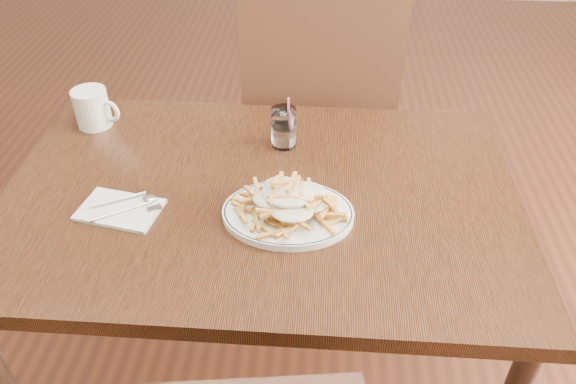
# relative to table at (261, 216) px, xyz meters

# --- Properties ---
(floor) EXTENTS (7.00, 7.00, 0.00)m
(floor) POSITION_rel_table_xyz_m (0.00, 0.00, -0.67)
(floor) COLOR black
(floor) RESTS_ON ground
(table) EXTENTS (1.20, 0.80, 0.75)m
(table) POSITION_rel_table_xyz_m (0.00, 0.00, 0.00)
(table) COLOR black
(table) RESTS_ON ground
(chair_far) EXTENTS (0.55, 0.55, 1.04)m
(chair_far) POSITION_rel_table_xyz_m (0.11, 0.62, -0.08)
(chair_far) COLOR #311A10
(chair_far) RESTS_ON ground
(fries_plate) EXTENTS (0.35, 0.33, 0.02)m
(fries_plate) POSITION_rel_table_xyz_m (0.07, -0.09, 0.09)
(fries_plate) COLOR white
(fries_plate) RESTS_ON table
(loaded_fries) EXTENTS (0.26, 0.23, 0.07)m
(loaded_fries) POSITION_rel_table_xyz_m (0.07, -0.09, 0.13)
(loaded_fries) COLOR #C18C3B
(loaded_fries) RESTS_ON fries_plate
(napkin) EXTENTS (0.19, 0.15, 0.01)m
(napkin) POSITION_rel_table_xyz_m (-0.30, -0.10, 0.08)
(napkin) COLOR silver
(napkin) RESTS_ON table
(cutlery) EXTENTS (0.16, 0.14, 0.01)m
(cutlery) POSITION_rel_table_xyz_m (-0.30, -0.09, 0.09)
(cutlery) COLOR silver
(cutlery) RESTS_ON napkin
(water_glass) EXTENTS (0.06, 0.06, 0.14)m
(water_glass) POSITION_rel_table_xyz_m (0.04, 0.20, 0.12)
(water_glass) COLOR white
(water_glass) RESTS_ON table
(coffee_mug) EXTENTS (0.13, 0.09, 0.10)m
(coffee_mug) POSITION_rel_table_xyz_m (-0.48, 0.26, 0.13)
(coffee_mug) COLOR white
(coffee_mug) RESTS_ON table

